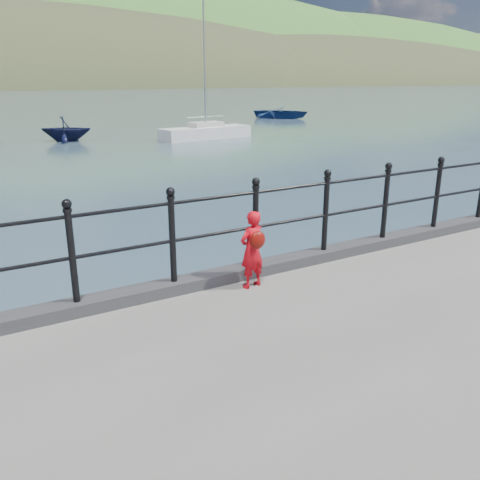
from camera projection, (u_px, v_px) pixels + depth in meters
ground at (213, 345)px, 7.13m from camera, size 600.00×600.00×0.00m
kerb at (217, 277)px, 6.68m from camera, size 60.00×0.30×0.15m
railing at (216, 222)px, 6.45m from camera, size 18.11×0.11×1.20m
far_shore at (44, 138)px, 228.99m from camera, size 830.00×200.00×156.00m
child at (252, 249)px, 6.41m from camera, size 0.41×0.34×1.01m
launch_blue at (281, 112)px, 46.30m from camera, size 5.78×6.11×1.03m
launch_navy at (66, 129)px, 29.50m from camera, size 3.57×3.41×1.47m
sailboat_near at (206, 133)px, 30.96m from camera, size 5.92×2.29×7.99m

